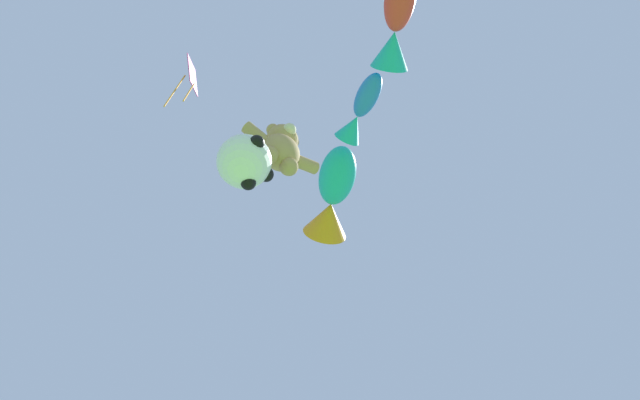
{
  "coord_description": "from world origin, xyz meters",
  "views": [
    {
      "loc": [
        -1.14,
        0.67,
        1.29
      ],
      "look_at": [
        1.46,
        4.7,
        11.96
      ],
      "focal_mm": 40.0,
      "sensor_mm": 36.0,
      "label": 1
    }
  ],
  "objects_px": {
    "teddy_bear_kite": "(281,148)",
    "fish_kite_teal": "(332,198)",
    "fish_kite_crimson": "(396,24)",
    "fish_kite_cobalt": "(360,112)",
    "soccer_ball_kite": "(245,162)",
    "diamond_kite": "(190,79)"
  },
  "relations": [
    {
      "from": "teddy_bear_kite",
      "to": "fish_kite_teal",
      "type": "distance_m",
      "value": 4.16
    },
    {
      "from": "fish_kite_teal",
      "to": "fish_kite_crimson",
      "type": "bearing_deg",
      "value": -105.81
    },
    {
      "from": "fish_kite_cobalt",
      "to": "fish_kite_crimson",
      "type": "height_order",
      "value": "fish_kite_crimson"
    },
    {
      "from": "soccer_ball_kite",
      "to": "fish_kite_crimson",
      "type": "bearing_deg",
      "value": -62.57
    },
    {
      "from": "fish_kite_teal",
      "to": "soccer_ball_kite",
      "type": "bearing_deg",
      "value": -154.4
    },
    {
      "from": "teddy_bear_kite",
      "to": "fish_kite_crimson",
      "type": "relative_size",
      "value": 0.72
    },
    {
      "from": "fish_kite_cobalt",
      "to": "diamond_kite",
      "type": "xyz_separation_m",
      "value": [
        -3.54,
        1.53,
        0.44
      ]
    },
    {
      "from": "soccer_ball_kite",
      "to": "fish_kite_cobalt",
      "type": "distance_m",
      "value": 4.34
    },
    {
      "from": "teddy_bear_kite",
      "to": "fish_kite_crimson",
      "type": "bearing_deg",
      "value": -70.88
    },
    {
      "from": "soccer_ball_kite",
      "to": "fish_kite_cobalt",
      "type": "height_order",
      "value": "fish_kite_cobalt"
    },
    {
      "from": "soccer_ball_kite",
      "to": "diamond_kite",
      "type": "xyz_separation_m",
      "value": [
        -1.56,
        0.55,
        4.17
      ]
    },
    {
      "from": "fish_kite_cobalt",
      "to": "teddy_bear_kite",
      "type": "bearing_deg",
      "value": 149.8
    },
    {
      "from": "teddy_bear_kite",
      "to": "fish_kite_cobalt",
      "type": "height_order",
      "value": "fish_kite_cobalt"
    },
    {
      "from": "soccer_ball_kite",
      "to": "diamond_kite",
      "type": "height_order",
      "value": "diamond_kite"
    },
    {
      "from": "teddy_bear_kite",
      "to": "fish_kite_cobalt",
      "type": "bearing_deg",
      "value": -30.2
    },
    {
      "from": "teddy_bear_kite",
      "to": "fish_kite_crimson",
      "type": "xyz_separation_m",
      "value": [
        0.98,
        -2.82,
        2.64
      ]
    },
    {
      "from": "fish_kite_teal",
      "to": "diamond_kite",
      "type": "xyz_separation_m",
      "value": [
        -4.33,
        -0.77,
        -0.18
      ]
    },
    {
      "from": "fish_kite_crimson",
      "to": "diamond_kite",
      "type": "height_order",
      "value": "diamond_kite"
    },
    {
      "from": "fish_kite_cobalt",
      "to": "diamond_kite",
      "type": "bearing_deg",
      "value": 156.57
    },
    {
      "from": "teddy_bear_kite",
      "to": "soccer_ball_kite",
      "type": "bearing_deg",
      "value": 164.04
    },
    {
      "from": "teddy_bear_kite",
      "to": "fish_kite_teal",
      "type": "height_order",
      "value": "fish_kite_teal"
    },
    {
      "from": "soccer_ball_kite",
      "to": "diamond_kite",
      "type": "distance_m",
      "value": 4.49
    }
  ]
}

